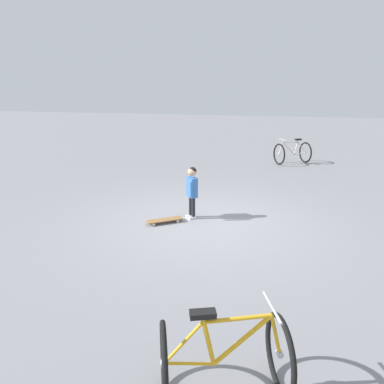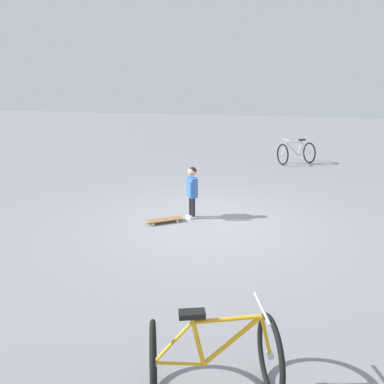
{
  "view_description": "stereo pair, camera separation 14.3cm",
  "coord_description": "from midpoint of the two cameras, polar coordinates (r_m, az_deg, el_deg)",
  "views": [
    {
      "loc": [
        -6.68,
        -1.24,
        2.65
      ],
      "look_at": [
        0.22,
        0.34,
        0.55
      ],
      "focal_mm": 34.57,
      "sensor_mm": 36.0,
      "label": 1
    },
    {
      "loc": [
        -6.65,
        -1.37,
        2.65
      ],
      "look_at": [
        0.22,
        0.34,
        0.55
      ],
      "focal_mm": 34.57,
      "sensor_mm": 36.0,
      "label": 2
    }
  ],
  "objects": [
    {
      "name": "ground_plane",
      "position": [
        7.29,
        2.72,
        -4.81
      ],
      "size": [
        50.0,
        50.0,
        0.0
      ],
      "primitive_type": "plane",
      "color": "gray"
    },
    {
      "name": "bicycle_near",
      "position": [
        3.5,
        4.5,
        -23.96
      ],
      "size": [
        1.03,
        1.25,
        0.85
      ],
      "color": "black",
      "rests_on": "ground"
    },
    {
      "name": "bicycle_mid",
      "position": [
        12.99,
        16.07,
        5.81
      ],
      "size": [
        1.16,
        1.28,
        0.85
      ],
      "color": "black",
      "rests_on": "ground"
    },
    {
      "name": "child_person",
      "position": [
        7.35,
        0.55,
        0.79
      ],
      "size": [
        0.4,
        0.27,
        1.06
      ],
      "color": "black",
      "rests_on": "ground"
    },
    {
      "name": "skateboard",
      "position": [
        7.29,
        -3.73,
        -4.31
      ],
      "size": [
        0.56,
        0.68,
        0.07
      ],
      "color": "olive",
      "rests_on": "ground"
    }
  ]
}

